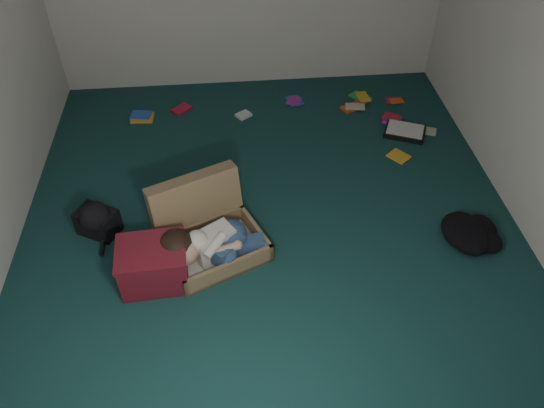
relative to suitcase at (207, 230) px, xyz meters
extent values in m
plane|color=#133837|center=(0.50, 0.19, -0.16)|extent=(4.50, 4.50, 0.00)
cube|color=olive|center=(0.06, -0.13, -0.08)|extent=(0.86, 0.76, 0.16)
cube|color=beige|center=(0.06, -0.13, -0.12)|extent=(0.78, 0.68, 0.02)
cube|color=olive|center=(-0.08, 0.17, 0.10)|extent=(0.75, 0.49, 0.53)
cube|color=silver|center=(0.05, -0.16, 0.02)|extent=(0.35, 0.31, 0.23)
sphere|color=tan|center=(-0.15, -0.28, 0.08)|extent=(0.20, 0.20, 0.20)
ellipsoid|color=black|center=(-0.21, -0.24, 0.11)|extent=(0.26, 0.27, 0.22)
ellipsoid|color=navy|center=(0.18, -0.09, 0.02)|extent=(0.24, 0.27, 0.22)
cube|color=navy|center=(0.15, -0.23, 0.01)|extent=(0.28, 0.28, 0.14)
cube|color=navy|center=(0.30, -0.17, -0.02)|extent=(0.26, 0.15, 0.11)
sphere|color=white|center=(0.38, -0.11, -0.04)|extent=(0.11, 0.11, 0.11)
sphere|color=white|center=(0.40, -0.17, -0.05)|extent=(0.10, 0.10, 0.10)
cylinder|color=tan|center=(0.15, -0.26, 0.06)|extent=(0.20, 0.13, 0.07)
cube|color=maroon|center=(-0.38, -0.32, 0.00)|extent=(0.49, 0.39, 0.31)
cube|color=maroon|center=(-0.38, -0.32, 0.17)|extent=(0.51, 0.41, 0.02)
cube|color=black|center=(1.94, 1.29, -0.13)|extent=(0.47, 0.42, 0.05)
cube|color=white|center=(1.94, 1.29, -0.11)|extent=(0.42, 0.37, 0.01)
cube|color=gold|center=(-0.66, 1.79, -0.15)|extent=(0.18, 0.14, 0.02)
cube|color=#AF1730|center=(-0.26, 1.91, -0.15)|extent=(0.23, 0.22, 0.02)
cube|color=silver|center=(0.37, 1.74, -0.15)|extent=(0.18, 0.21, 0.02)
cube|color=blue|center=(0.93, 1.97, -0.15)|extent=(0.19, 0.22, 0.02)
cube|color=#E74C1B|center=(1.51, 1.78, -0.15)|extent=(0.23, 0.21, 0.02)
cube|color=green|center=(1.65, 1.97, -0.15)|extent=(0.19, 0.15, 0.02)
cube|color=#992690|center=(1.87, 1.51, -0.15)|extent=(0.23, 0.22, 0.02)
cube|color=beige|center=(2.16, 1.30, -0.15)|extent=(0.17, 0.20, 0.02)
cube|color=gold|center=(1.78, 0.93, -0.15)|extent=(0.20, 0.22, 0.02)
cube|color=#AF1730|center=(1.99, 1.88, -0.15)|extent=(0.22, 0.20, 0.02)
camera|label=1|loc=(0.22, -2.84, 2.93)|focal=35.00mm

